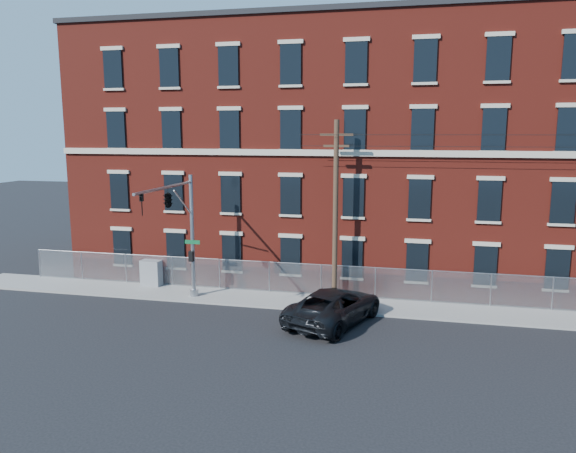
{
  "coord_description": "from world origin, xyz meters",
  "views": [
    {
      "loc": [
        6.0,
        -24.01,
        9.45
      ],
      "look_at": [
        -0.32,
        4.0,
        4.49
      ],
      "focal_mm": 34.09,
      "sensor_mm": 36.0,
      "label": 1
    }
  ],
  "objects_px": {
    "traffic_signal_mast": "(174,211)",
    "pickup_truck": "(334,306)",
    "utility_cabinet": "(151,273)",
    "utility_pole_near": "(335,208)"
  },
  "relations": [
    {
      "from": "pickup_truck",
      "to": "utility_pole_near",
      "type": "bearing_deg",
      "value": -61.76
    },
    {
      "from": "utility_pole_near",
      "to": "pickup_truck",
      "type": "height_order",
      "value": "utility_pole_near"
    },
    {
      "from": "utility_pole_near",
      "to": "utility_cabinet",
      "type": "height_order",
      "value": "utility_pole_near"
    },
    {
      "from": "traffic_signal_mast",
      "to": "pickup_truck",
      "type": "distance_m",
      "value": 9.61
    },
    {
      "from": "traffic_signal_mast",
      "to": "utility_cabinet",
      "type": "distance_m",
      "value": 6.81
    },
    {
      "from": "traffic_signal_mast",
      "to": "utility_cabinet",
      "type": "relative_size",
      "value": 4.46
    },
    {
      "from": "pickup_truck",
      "to": "utility_cabinet",
      "type": "height_order",
      "value": "pickup_truck"
    },
    {
      "from": "traffic_signal_mast",
      "to": "utility_pole_near",
      "type": "xyz_separation_m",
      "value": [
        8.0,
        3.42,
        -0.05
      ]
    },
    {
      "from": "utility_pole_near",
      "to": "utility_cabinet",
      "type": "distance_m",
      "value": 12.25
    },
    {
      "from": "utility_pole_near",
      "to": "utility_cabinet",
      "type": "bearing_deg",
      "value": 177.99
    }
  ]
}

